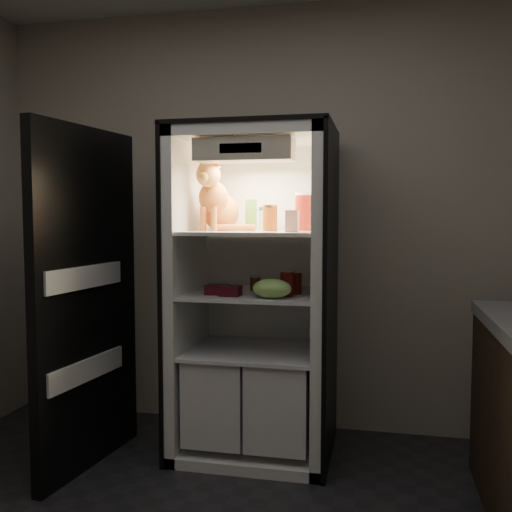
{
  "coord_description": "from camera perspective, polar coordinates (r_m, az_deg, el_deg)",
  "views": [
    {
      "loc": [
        0.71,
        -1.82,
        1.39
      ],
      "look_at": [
        0.02,
        1.32,
        1.15
      ],
      "focal_mm": 40.0,
      "sensor_mm": 36.0,
      "label": 1
    }
  ],
  "objects": [
    {
      "name": "pepper_jar",
      "position": [
        3.29,
        5.04,
        4.46
      ],
      "size": [
        0.13,
        0.13,
        0.22
      ],
      "color": "#A83216",
      "rests_on": "refrigerator"
    },
    {
      "name": "grape_bag",
      "position": [
        3.02,
        1.61,
        -3.27
      ],
      "size": [
        0.21,
        0.15,
        0.1
      ],
      "primitive_type": "ellipsoid",
      "color": "#84C35B",
      "rests_on": "refrigerator"
    },
    {
      "name": "cream_carton",
      "position": [
        3.05,
        3.64,
        3.52
      ],
      "size": [
        0.07,
        0.07,
        0.12
      ],
      "primitive_type": "cube",
      "color": "silver",
      "rests_on": "refrigerator"
    },
    {
      "name": "berry_box_left",
      "position": [
        3.17,
        -4.0,
        -3.36
      ],
      "size": [
        0.11,
        0.11,
        0.05
      ],
      "primitive_type": "cube",
      "color": "#4C0C17",
      "rests_on": "refrigerator"
    },
    {
      "name": "room_shell",
      "position": [
        1.97,
        -8.9,
        11.02
      ],
      "size": [
        3.6,
        3.6,
        3.6
      ],
      "color": "white",
      "rests_on": "floor"
    },
    {
      "name": "fridge_door",
      "position": [
        3.24,
        -16.57,
        -4.32
      ],
      "size": [
        0.17,
        0.87,
        1.85
      ],
      "rotation": [
        0.0,
        0.0,
        -0.12
      ],
      "color": "black",
      "rests_on": "floor"
    },
    {
      "name": "soda_can_b",
      "position": [
        3.19,
        3.99,
        -2.69
      ],
      "size": [
        0.07,
        0.07,
        0.12
      ],
      "color": "black",
      "rests_on": "refrigerator"
    },
    {
      "name": "parmesan_shaker",
      "position": [
        3.32,
        -0.49,
        4.13
      ],
      "size": [
        0.07,
        0.07,
        0.18
      ],
      "color": "green",
      "rests_on": "refrigerator"
    },
    {
      "name": "refrigerator",
      "position": [
        3.34,
        -0.03,
        -6.02
      ],
      "size": [
        0.9,
        0.72,
        1.88
      ],
      "color": "white",
      "rests_on": "floor"
    },
    {
      "name": "tabby_cat",
      "position": [
        3.33,
        -3.9,
        5.26
      ],
      "size": [
        0.35,
        0.4,
        0.42
      ],
      "rotation": [
        0.0,
        0.0,
        -0.14
      ],
      "color": "#C45019",
      "rests_on": "refrigerator"
    },
    {
      "name": "berry_box_right",
      "position": [
        3.11,
        -2.56,
        -3.5
      ],
      "size": [
        0.11,
        0.11,
        0.05
      ],
      "primitive_type": "cube",
      "color": "#4C0C17",
      "rests_on": "refrigerator"
    },
    {
      "name": "soda_can_c",
      "position": [
        3.1,
        3.11,
        -2.75
      ],
      "size": [
        0.07,
        0.07,
        0.14
      ],
      "color": "black",
      "rests_on": "refrigerator"
    },
    {
      "name": "condiment_jar",
      "position": [
        3.32,
        -0.06,
        -2.71
      ],
      "size": [
        0.06,
        0.06,
        0.09
      ],
      "color": "#522D17",
      "rests_on": "refrigerator"
    },
    {
      "name": "mayo_tub",
      "position": [
        3.39,
        1.1,
        3.77
      ],
      "size": [
        0.1,
        0.1,
        0.14
      ],
      "color": "white",
      "rests_on": "refrigerator"
    },
    {
      "name": "soda_can_a",
      "position": [
        3.33,
        3.62,
        -2.46
      ],
      "size": [
        0.06,
        0.06,
        0.12
      ],
      "color": "black",
      "rests_on": "refrigerator"
    },
    {
      "name": "salsa_jar",
      "position": [
        3.21,
        1.42,
        3.84
      ],
      "size": [
        0.08,
        0.08,
        0.15
      ],
      "color": "maroon",
      "rests_on": "refrigerator"
    }
  ]
}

